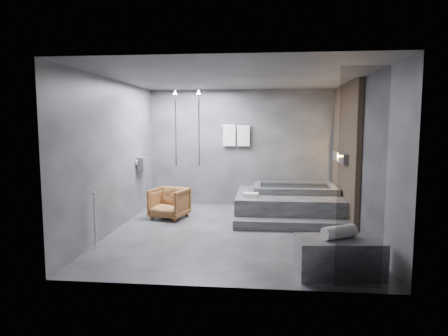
# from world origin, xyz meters

# --- Properties ---
(room) EXTENTS (5.00, 5.04, 2.82)m
(room) POSITION_xyz_m (0.40, 0.24, 1.73)
(room) COLOR #2C2C2F
(room) RESTS_ON ground
(tub_deck) EXTENTS (2.20, 2.00, 0.50)m
(tub_deck) POSITION_xyz_m (1.05, 1.45, 0.25)
(tub_deck) COLOR #313134
(tub_deck) RESTS_ON ground
(tub_step) EXTENTS (2.20, 0.36, 0.18)m
(tub_step) POSITION_xyz_m (1.05, 0.27, 0.09)
(tub_step) COLOR #313134
(tub_step) RESTS_ON ground
(concrete_bench) EXTENTS (1.15, 0.71, 0.49)m
(concrete_bench) POSITION_xyz_m (1.52, -1.95, 0.25)
(concrete_bench) COLOR #363739
(concrete_bench) RESTS_ON ground
(driftwood_chair) EXTENTS (0.85, 0.87, 0.64)m
(driftwood_chair) POSITION_xyz_m (-1.46, 0.95, 0.32)
(driftwood_chair) COLOR #4C2A13
(driftwood_chair) RESTS_ON ground
(rolled_towel) EXTENTS (0.50, 0.39, 0.17)m
(rolled_towel) POSITION_xyz_m (1.51, -1.93, 0.58)
(rolled_towel) COLOR white
(rolled_towel) RESTS_ON concrete_bench
(deck_towel) EXTENTS (0.33, 0.26, 0.08)m
(deck_towel) POSITION_xyz_m (0.26, 0.89, 0.54)
(deck_towel) COLOR silver
(deck_towel) RESTS_ON tub_deck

